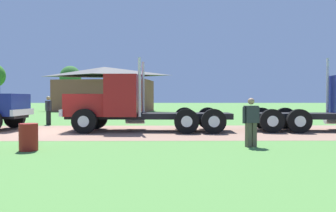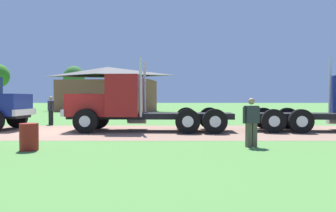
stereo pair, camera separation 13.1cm
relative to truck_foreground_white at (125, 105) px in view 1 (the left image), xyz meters
name	(u,v)px [view 1 (the left image)]	position (x,y,z in m)	size (l,w,h in m)	color
ground_plane	(63,132)	(-3.04, -0.32, -1.29)	(200.00, 200.00, 0.00)	#4D7F3A
dirt_track	(63,132)	(-3.04, -0.32, -1.28)	(120.00, 6.87, 0.01)	#8E6C59
truck_foreground_white	(125,105)	(0.00, 0.00, 0.00)	(8.28, 2.89, 3.57)	black
visitor_walking_mid	(251,121)	(4.88, -5.27, -0.40)	(0.61, 0.36, 1.66)	#2D2D33
visitor_far_side	(48,109)	(-5.24, 3.80, -0.33)	(0.46, 0.49, 1.77)	#2D2D33
steel_barrel	(29,137)	(-2.32, -5.92, -0.86)	(0.57, 0.57, 0.85)	maroon
shed_building	(104,90)	(-5.71, 24.77, 1.45)	(13.16, 7.59, 5.68)	brown
tree_mid	(70,78)	(-14.39, 39.47, 3.94)	(3.67, 3.67, 7.30)	#513823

